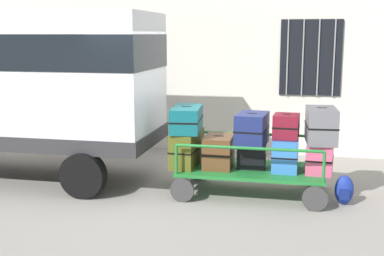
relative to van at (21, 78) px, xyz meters
The scene contains 15 objects.
ground_plane 3.35m from the van, ahead, with size 40.00×40.00×0.00m, color gray.
building_wall 4.07m from the van, 44.00° to the left, with size 12.00×0.38×5.00m.
van is the anchor object (origin of this frame).
luggage_cart 4.19m from the van, ahead, with size 2.28×1.26×0.41m.
cart_railing 4.07m from the van, ahead, with size 2.17×1.13×0.46m.
suitcase_left_bottom 3.12m from the van, ahead, with size 0.42×0.87×0.55m.
suitcase_left_middle 2.99m from the van, ahead, with size 0.52×0.92×0.39m.
suitcase_midleft_bottom 3.61m from the van, ahead, with size 0.45×0.68×0.50m.
suitcase_center_bottom 4.12m from the van, ahead, with size 0.44×0.30×0.38m.
suitcase_center_middle 4.02m from the van, ahead, with size 0.50×0.73×0.49m.
suitcase_midright_bottom 4.60m from the van, ahead, with size 0.40×0.65×0.50m.
suitcase_midright_middle 4.52m from the van, ahead, with size 0.41×0.46×0.37m.
suitcase_right_bottom 5.10m from the van, ahead, with size 0.43×0.55×0.45m.
suitcase_right_middle 5.02m from the van, ahead, with size 0.48×0.76×0.53m.
backpack 5.56m from the van, ahead, with size 0.27×0.22×0.44m.
Camera 1 is at (1.78, -7.66, 2.45)m, focal length 47.36 mm.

